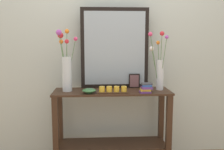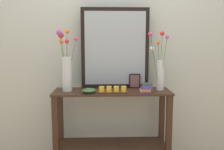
{
  "view_description": "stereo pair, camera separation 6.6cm",
  "coord_description": "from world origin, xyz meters",
  "px_view_note": "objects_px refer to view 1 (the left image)",
  "views": [
    {
      "loc": [
        -0.16,
        -2.65,
        1.35
      ],
      "look_at": [
        0.0,
        0.0,
        0.97
      ],
      "focal_mm": 41.5,
      "sensor_mm": 36.0,
      "label": 1
    },
    {
      "loc": [
        -0.1,
        -2.65,
        1.35
      ],
      "look_at": [
        0.0,
        0.0,
        0.97
      ],
      "focal_mm": 41.5,
      "sensor_mm": 36.0,
      "label": 2
    }
  ],
  "objects_px": {
    "tall_vase_left": "(66,67)",
    "book_stack": "(146,88)",
    "console_table": "(112,120)",
    "picture_frame_small": "(134,81)",
    "candle_tray": "(113,90)",
    "decorative_bowl": "(89,90)",
    "mirror_leaning": "(115,48)",
    "vase_right": "(159,69)"
  },
  "relations": [
    {
      "from": "console_table",
      "to": "picture_frame_small",
      "type": "distance_m",
      "value": 0.49
    },
    {
      "from": "console_table",
      "to": "vase_right",
      "type": "distance_m",
      "value": 0.74
    },
    {
      "from": "mirror_leaning",
      "to": "decorative_bowl",
      "type": "distance_m",
      "value": 0.57
    },
    {
      "from": "console_table",
      "to": "mirror_leaning",
      "type": "relative_size",
      "value": 1.4
    },
    {
      "from": "candle_tray",
      "to": "decorative_bowl",
      "type": "height_order",
      "value": "candle_tray"
    },
    {
      "from": "picture_frame_small",
      "to": "candle_tray",
      "type": "bearing_deg",
      "value": -135.31
    },
    {
      "from": "tall_vase_left",
      "to": "candle_tray",
      "type": "relative_size",
      "value": 2.0
    },
    {
      "from": "candle_tray",
      "to": "console_table",
      "type": "bearing_deg",
      "value": 91.25
    },
    {
      "from": "tall_vase_left",
      "to": "picture_frame_small",
      "type": "relative_size",
      "value": 4.08
    },
    {
      "from": "tall_vase_left",
      "to": "book_stack",
      "type": "height_order",
      "value": "tall_vase_left"
    },
    {
      "from": "picture_frame_small",
      "to": "book_stack",
      "type": "relative_size",
      "value": 1.22
    },
    {
      "from": "mirror_leaning",
      "to": "vase_right",
      "type": "xyz_separation_m",
      "value": [
        0.46,
        -0.15,
        -0.21
      ]
    },
    {
      "from": "candle_tray",
      "to": "book_stack",
      "type": "distance_m",
      "value": 0.33
    },
    {
      "from": "mirror_leaning",
      "to": "vase_right",
      "type": "relative_size",
      "value": 1.42
    },
    {
      "from": "decorative_bowl",
      "to": "candle_tray",
      "type": "bearing_deg",
      "value": -0.1
    },
    {
      "from": "candle_tray",
      "to": "vase_right",
      "type": "bearing_deg",
      "value": 14.23
    },
    {
      "from": "decorative_bowl",
      "to": "book_stack",
      "type": "relative_size",
      "value": 1.1
    },
    {
      "from": "mirror_leaning",
      "to": "book_stack",
      "type": "relative_size",
      "value": 6.8
    },
    {
      "from": "mirror_leaning",
      "to": "picture_frame_small",
      "type": "xyz_separation_m",
      "value": [
        0.21,
        -0.03,
        -0.36
      ]
    },
    {
      "from": "tall_vase_left",
      "to": "book_stack",
      "type": "bearing_deg",
      "value": -9.35
    },
    {
      "from": "console_table",
      "to": "vase_right",
      "type": "xyz_separation_m",
      "value": [
        0.5,
        0.01,
        0.54
      ]
    },
    {
      "from": "vase_right",
      "to": "console_table",
      "type": "bearing_deg",
      "value": -178.43
    },
    {
      "from": "candle_tray",
      "to": "decorative_bowl",
      "type": "relative_size",
      "value": 2.26
    },
    {
      "from": "tall_vase_left",
      "to": "vase_right",
      "type": "height_order",
      "value": "tall_vase_left"
    },
    {
      "from": "tall_vase_left",
      "to": "picture_frame_small",
      "type": "distance_m",
      "value": 0.76
    },
    {
      "from": "mirror_leaning",
      "to": "tall_vase_left",
      "type": "bearing_deg",
      "value": -162.35
    },
    {
      "from": "candle_tray",
      "to": "book_stack",
      "type": "xyz_separation_m",
      "value": [
        0.33,
        -0.01,
        0.02
      ]
    },
    {
      "from": "picture_frame_small",
      "to": "decorative_bowl",
      "type": "distance_m",
      "value": 0.55
    },
    {
      "from": "mirror_leaning",
      "to": "vase_right",
      "type": "bearing_deg",
      "value": -18.41
    },
    {
      "from": "tall_vase_left",
      "to": "decorative_bowl",
      "type": "relative_size",
      "value": 4.53
    },
    {
      "from": "console_table",
      "to": "picture_frame_small",
      "type": "height_order",
      "value": "picture_frame_small"
    },
    {
      "from": "console_table",
      "to": "mirror_leaning",
      "type": "xyz_separation_m",
      "value": [
        0.04,
        0.17,
        0.75
      ]
    },
    {
      "from": "tall_vase_left",
      "to": "console_table",
      "type": "bearing_deg",
      "value": -0.6
    },
    {
      "from": "vase_right",
      "to": "picture_frame_small",
      "type": "height_order",
      "value": "vase_right"
    },
    {
      "from": "console_table",
      "to": "picture_frame_small",
      "type": "xyz_separation_m",
      "value": [
        0.25,
        0.14,
        0.4
      ]
    },
    {
      "from": "tall_vase_left",
      "to": "decorative_bowl",
      "type": "distance_m",
      "value": 0.34
    },
    {
      "from": "picture_frame_small",
      "to": "decorative_bowl",
      "type": "bearing_deg",
      "value": -153.11
    },
    {
      "from": "candle_tray",
      "to": "decorative_bowl",
      "type": "distance_m",
      "value": 0.24
    },
    {
      "from": "picture_frame_small",
      "to": "book_stack",
      "type": "distance_m",
      "value": 0.28
    },
    {
      "from": "console_table",
      "to": "tall_vase_left",
      "type": "height_order",
      "value": "tall_vase_left"
    },
    {
      "from": "vase_right",
      "to": "picture_frame_small",
      "type": "xyz_separation_m",
      "value": [
        -0.25,
        0.12,
        -0.15
      ]
    },
    {
      "from": "tall_vase_left",
      "to": "picture_frame_small",
      "type": "xyz_separation_m",
      "value": [
        0.72,
        0.13,
        -0.17
      ]
    }
  ]
}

